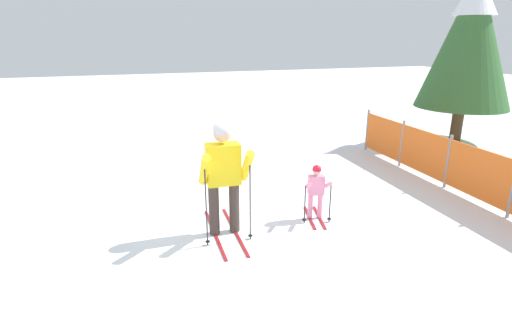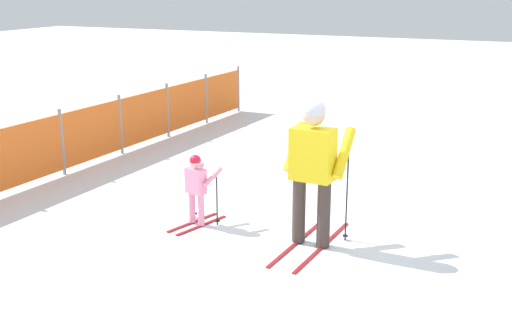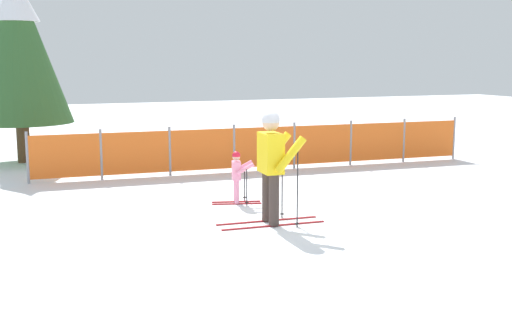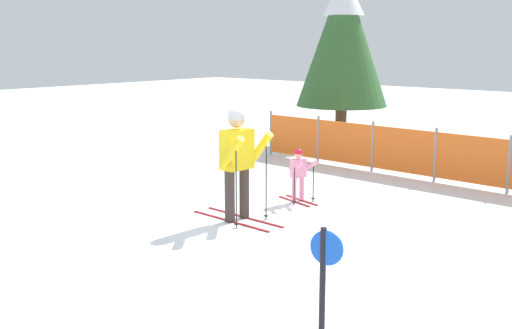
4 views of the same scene
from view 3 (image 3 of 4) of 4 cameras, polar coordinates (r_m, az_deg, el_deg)
name	(u,v)px [view 3 (image 3 of 4)]	position (r m, az deg, el deg)	size (l,w,h in m)	color
ground_plane	(273,224)	(10.42, 1.55, -5.33)	(60.00, 60.00, 0.00)	white
skier_adult	(272,157)	(10.23, 1.44, 0.67)	(1.76, 0.80, 1.84)	maroon
skier_child	(237,173)	(11.80, -1.67, -0.79)	(0.93, 0.51, 0.97)	maroon
safety_fence	(265,147)	(15.37, 0.77, 1.58)	(10.78, 0.59, 1.13)	gray
conifer_far	(18,45)	(17.49, -20.43, 9.91)	(2.60, 2.60, 4.83)	#4C3823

